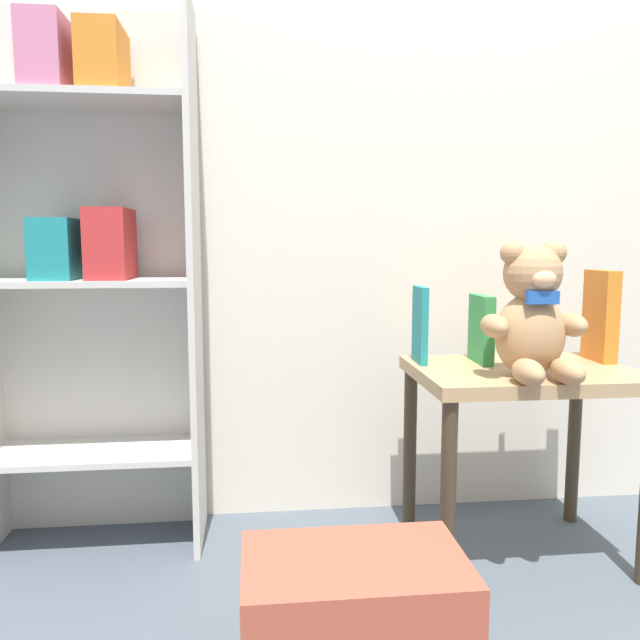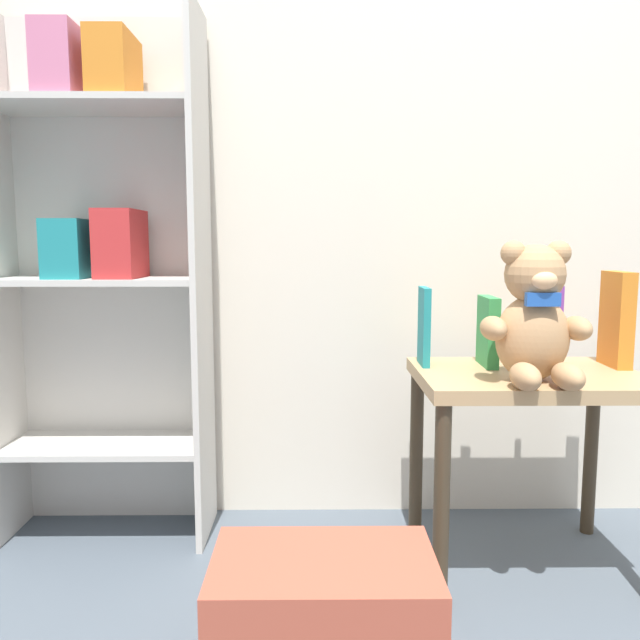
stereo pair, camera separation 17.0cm
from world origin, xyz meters
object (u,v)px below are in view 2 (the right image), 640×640
Objects in this scene: book_standing_teal at (424,326)px; book_standing_green at (488,331)px; teddy_bear at (535,318)px; storage_bin at (324,632)px; bookshelf_side at (102,246)px; book_standing_orange at (617,319)px; display_table at (527,404)px; book_standing_purple at (550,325)px.

book_standing_teal is 0.18m from book_standing_green.
teddy_bear is 0.82× the size of storage_bin.
book_standing_orange is at bearing -6.10° from bookshelf_side.
storage_bin is at bearing -142.20° from book_standing_orange.
book_standing_orange is at bearing 16.05° from display_table.
book_standing_purple reaches higher than book_standing_teal.
book_standing_orange reaches higher than storage_bin.
teddy_bear reaches higher than book_standing_green.
book_standing_orange reaches higher than display_table.
display_table is 1.39× the size of storage_bin.
book_standing_purple is at bearing 175.31° from book_standing_orange.
bookshelf_side reaches higher than book_standing_teal.
bookshelf_side is at bearing 171.54° from book_standing_purple.
book_standing_orange is (0.30, 0.19, -0.03)m from teddy_bear.
storage_bin is at bearing -141.98° from teddy_bear.
bookshelf_side is at bearing 175.45° from book_standing_orange.
book_standing_purple is (0.12, 0.21, -0.05)m from teddy_bear.
storage_bin is (-0.83, -0.61, -0.53)m from book_standing_orange.
display_table is 0.83m from storage_bin.
bookshelf_side is 0.98m from book_standing_teal.
book_standing_teal is at bearing -8.12° from bookshelf_side.
teddy_bear is 1.54× the size of book_standing_purple.
book_standing_green is (0.18, -0.01, -0.01)m from book_standing_teal.
book_standing_teal is 0.86m from storage_bin.
teddy_bear is 0.87m from storage_bin.
book_standing_teal is at bearing 177.00° from book_standing_purple.
book_standing_orange is at bearing 36.25° from storage_bin.
storage_bin is at bearing -49.67° from bookshelf_side.
book_standing_green is at bearing 179.71° from book_standing_orange.
book_standing_teal is 0.52× the size of storage_bin.
bookshelf_side is 6.87× the size of book_standing_purple.
teddy_bear is at bearing -41.40° from book_standing_teal.
book_standing_green is 0.46× the size of storage_bin.
teddy_bear reaches higher than book_standing_orange.
bookshelf_side reaches higher than book_standing_green.
storage_bin is at bearing -125.33° from book_standing_green.
bookshelf_side is at bearing 173.07° from book_standing_teal.
teddy_bear is 1.32× the size of book_standing_orange.
display_table is 3.04× the size of book_standing_green.
bookshelf_side is 4.45× the size of teddy_bear.
teddy_bear reaches higher than display_table.
display_table is at bearing 43.40° from storage_bin.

